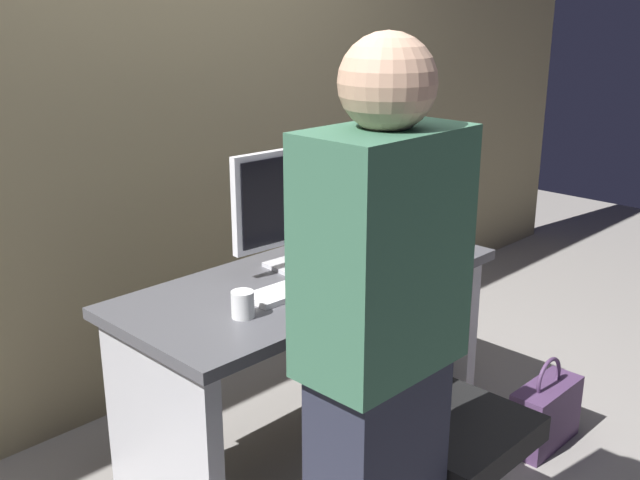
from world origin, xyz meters
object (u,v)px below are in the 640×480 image
(keyboard, at_px, (301,286))
(book_stack, at_px, (349,228))
(person_at_desk, at_px, (380,369))
(cup_near_keyboard, at_px, (243,304))
(office_chair, at_px, (432,431))
(cell_phone, at_px, (417,256))
(monitor, at_px, (293,200))
(desk, at_px, (311,330))
(handbag, at_px, (545,413))
(mouse, at_px, (357,266))

(keyboard, xyz_separation_m, book_stack, (0.53, 0.25, 0.05))
(person_at_desk, xyz_separation_m, cup_near_keyboard, (0.13, 0.68, -0.07))
(office_chair, relative_size, cup_near_keyboard, 10.72)
(person_at_desk, bearing_deg, cell_phone, 32.69)
(person_at_desk, height_order, cell_phone, person_at_desk)
(monitor, distance_m, keyboard, 0.35)
(desk, height_order, monitor, monitor)
(handbag, bearing_deg, mouse, 131.89)
(cup_near_keyboard, xyz_separation_m, handbag, (1.09, -0.53, -0.64))
(mouse, distance_m, cup_near_keyboard, 0.58)
(office_chair, height_order, handbag, office_chair)
(person_at_desk, relative_size, handbag, 4.34)
(handbag, bearing_deg, monitor, 129.29)
(monitor, bearing_deg, keyboard, -127.73)
(person_at_desk, bearing_deg, monitor, 57.45)
(book_stack, bearing_deg, handbag, -72.84)
(office_chair, relative_size, monitor, 1.74)
(monitor, xyz_separation_m, handbag, (0.63, -0.77, -0.85))
(mouse, relative_size, book_stack, 0.44)
(mouse, xyz_separation_m, cell_phone, (0.28, -0.07, -0.01))
(cup_near_keyboard, relative_size, book_stack, 0.38)
(cup_near_keyboard, bearing_deg, mouse, 2.89)
(person_at_desk, height_order, book_stack, person_at_desk)
(desk, xyz_separation_m, cell_phone, (0.44, -0.15, 0.22))
(mouse, relative_size, handbag, 0.26)
(keyboard, distance_m, book_stack, 0.59)
(office_chair, xyz_separation_m, book_stack, (0.55, 0.85, 0.36))
(cup_near_keyboard, distance_m, cell_phone, 0.86)
(office_chair, xyz_separation_m, handbag, (0.81, 0.02, -0.29))
(cup_near_keyboard, bearing_deg, monitor, 27.69)
(desk, height_order, keyboard, keyboard)
(keyboard, height_order, mouse, mouse)
(mouse, relative_size, cup_near_keyboard, 1.14)
(mouse, distance_m, cell_phone, 0.29)
(desk, bearing_deg, office_chair, -101.50)
(book_stack, bearing_deg, person_at_desk, -134.60)
(office_chair, height_order, mouse, office_chair)
(cell_phone, xyz_separation_m, handbag, (0.22, -0.49, -0.60))
(keyboard, xyz_separation_m, handbag, (0.78, -0.58, -0.60))
(desk, height_order, person_at_desk, person_at_desk)
(person_at_desk, xyz_separation_m, cell_phone, (0.99, 0.64, -0.11))
(handbag, bearing_deg, cup_near_keyboard, 153.82)
(monitor, height_order, cell_phone, monitor)
(monitor, distance_m, mouse, 0.34)
(desk, xyz_separation_m, mouse, (0.16, -0.08, 0.24))
(monitor, height_order, keyboard, monitor)
(cup_near_keyboard, bearing_deg, person_at_desk, -100.87)
(person_at_desk, bearing_deg, keyboard, 58.99)
(monitor, xyz_separation_m, cup_near_keyboard, (-0.45, -0.24, -0.21))
(person_at_desk, relative_size, mouse, 16.39)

